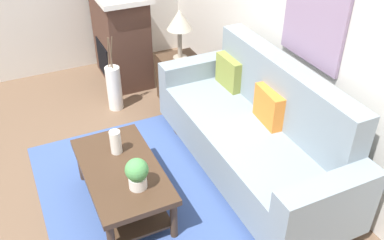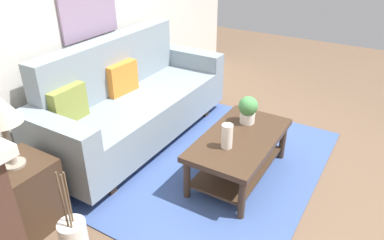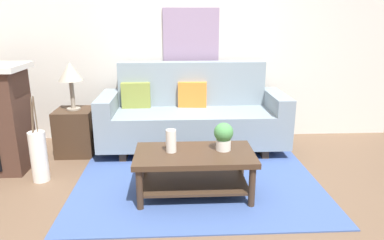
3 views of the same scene
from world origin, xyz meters
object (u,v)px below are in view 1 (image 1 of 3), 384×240
(tabletop_vase, at_px, (116,142))
(fireplace, at_px, (121,35))
(potted_plant_tabletop, at_px, (137,173))
(table_lamp, at_px, (179,22))
(couch, at_px, (255,133))
(floor_vase, at_px, (114,88))
(coffee_table, at_px, (122,178))
(side_table, at_px, (181,80))
(throw_pillow_olive, at_px, (230,72))
(throw_pillow_orange, at_px, (269,107))
(framed_painting, at_px, (313,22))

(tabletop_vase, relative_size, fireplace, 0.18)
(potted_plant_tabletop, bearing_deg, table_lamp, 146.80)
(couch, distance_m, floor_vase, 1.83)
(coffee_table, distance_m, side_table, 1.79)
(coffee_table, xyz_separation_m, potted_plant_tabletop, (0.27, 0.05, 0.26))
(coffee_table, xyz_separation_m, floor_vase, (-1.56, 0.39, -0.05))
(throw_pillow_olive, xyz_separation_m, table_lamp, (-0.73, -0.23, 0.31))
(throw_pillow_orange, relative_size, potted_plant_tabletop, 1.37)
(tabletop_vase, bearing_deg, framed_painting, 80.99)
(throw_pillow_olive, bearing_deg, framed_painting, 25.53)
(throw_pillow_orange, bearing_deg, table_lamp, -171.00)
(potted_plant_tabletop, xyz_separation_m, framed_painting, (-0.22, 1.65, 0.83))
(framed_painting, bearing_deg, floor_vase, -140.76)
(tabletop_vase, distance_m, framed_painting, 1.91)
(throw_pillow_olive, relative_size, floor_vase, 0.68)
(throw_pillow_olive, relative_size, tabletop_vase, 1.70)
(couch, height_order, table_lamp, table_lamp)
(side_table, relative_size, fireplace, 0.48)
(coffee_table, bearing_deg, couch, 87.58)
(side_table, height_order, floor_vase, side_table)
(side_table, relative_size, framed_painting, 0.76)
(throw_pillow_olive, relative_size, table_lamp, 0.63)
(throw_pillow_orange, relative_size, table_lamp, 0.63)
(couch, bearing_deg, coffee_table, -92.42)
(potted_plant_tabletop, relative_size, side_table, 0.47)
(tabletop_vase, relative_size, table_lamp, 0.37)
(floor_vase, bearing_deg, side_table, 76.82)
(couch, relative_size, throw_pillow_orange, 6.33)
(throw_pillow_orange, xyz_separation_m, table_lamp, (-1.44, -0.23, 0.31))
(floor_vase, bearing_deg, coffee_table, -13.94)
(throw_pillow_orange, distance_m, table_lamp, 1.49)
(throw_pillow_orange, bearing_deg, potted_plant_tabletop, -80.52)
(table_lamp, distance_m, framed_painting, 1.60)
(side_table, bearing_deg, throw_pillow_orange, 9.00)
(throw_pillow_orange, bearing_deg, throw_pillow_olive, 180.00)
(coffee_table, height_order, potted_plant_tabletop, potted_plant_tabletop)
(tabletop_vase, bearing_deg, throw_pillow_olive, 108.51)
(throw_pillow_olive, height_order, floor_vase, throw_pillow_olive)
(table_lamp, height_order, framed_painting, framed_painting)
(potted_plant_tabletop, bearing_deg, couch, 100.46)
(tabletop_vase, distance_m, fireplace, 2.14)
(potted_plant_tabletop, relative_size, framed_painting, 0.36)
(tabletop_vase, height_order, table_lamp, table_lamp)
(tabletop_vase, height_order, potted_plant_tabletop, potted_plant_tabletop)
(fireplace, bearing_deg, couch, 13.11)
(coffee_table, xyz_separation_m, side_table, (-1.39, 1.14, -0.03))
(tabletop_vase, bearing_deg, side_table, 136.60)
(coffee_table, xyz_separation_m, tabletop_vase, (-0.21, 0.03, 0.22))
(side_table, bearing_deg, potted_plant_tabletop, -33.20)
(couch, height_order, tabletop_vase, couch)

